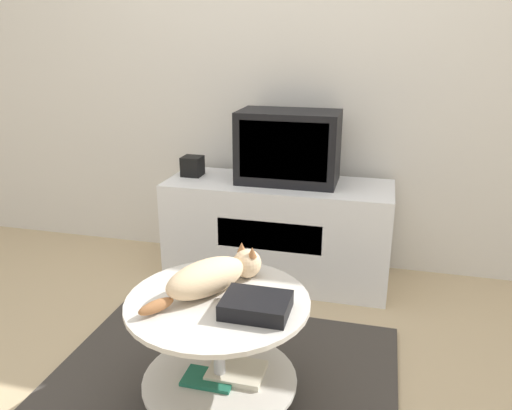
# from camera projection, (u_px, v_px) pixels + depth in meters

# --- Properties ---
(ground_plane) EXTENTS (12.00, 12.00, 0.00)m
(ground_plane) POSITION_uv_depth(u_px,v_px,m) (217.00, 393.00, 2.03)
(ground_plane) COLOR tan
(wall_back) EXTENTS (8.00, 0.05, 2.60)m
(wall_back) POSITION_uv_depth(u_px,v_px,m) (289.00, 50.00, 2.90)
(wall_back) COLOR silver
(wall_back) RESTS_ON ground_plane
(rug) EXTENTS (1.42, 1.27, 0.02)m
(rug) POSITION_uv_depth(u_px,v_px,m) (217.00, 391.00, 2.03)
(rug) COLOR #3D3833
(rug) RESTS_ON ground_plane
(tv_stand) EXTENTS (1.28, 0.47, 0.59)m
(tv_stand) POSITION_uv_depth(u_px,v_px,m) (278.00, 231.00, 2.92)
(tv_stand) COLOR white
(tv_stand) RESTS_ON ground_plane
(tv) EXTENTS (0.56, 0.32, 0.40)m
(tv) POSITION_uv_depth(u_px,v_px,m) (288.00, 147.00, 2.79)
(tv) COLOR black
(tv) RESTS_ON tv_stand
(speaker) EXTENTS (0.12, 0.12, 0.12)m
(speaker) POSITION_uv_depth(u_px,v_px,m) (192.00, 166.00, 2.96)
(speaker) COLOR black
(speaker) RESTS_ON tv_stand
(coffee_table) EXTENTS (0.67, 0.67, 0.46)m
(coffee_table) POSITION_uv_depth(u_px,v_px,m) (220.00, 340.00, 1.85)
(coffee_table) COLOR #B2B2B7
(coffee_table) RESTS_ON rug
(dvd_box) EXTENTS (0.23, 0.18, 0.06)m
(dvd_box) POSITION_uv_depth(u_px,v_px,m) (256.00, 305.00, 1.70)
(dvd_box) COLOR black
(dvd_box) RESTS_ON coffee_table
(cat) EXTENTS (0.34, 0.47, 0.14)m
(cat) POSITION_uv_depth(u_px,v_px,m) (213.00, 275.00, 1.84)
(cat) COLOR beige
(cat) RESTS_ON coffee_table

